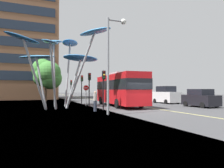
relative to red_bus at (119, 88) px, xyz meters
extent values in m
cube|color=#424244|center=(-0.28, -6.09, -2.12)|extent=(120.00, 240.00, 0.10)
cube|color=gray|center=(-11.09, -6.09, -2.10)|extent=(16.00, 240.00, 0.05)
cube|color=#E0D666|center=(1.91, -6.09, -2.08)|extent=(0.16, 144.00, 0.01)
cube|color=red|center=(0.00, 0.00, -0.12)|extent=(3.32, 10.79, 3.20)
cube|color=black|center=(0.00, 0.00, 0.33)|extent=(3.35, 10.90, 1.02)
cube|color=yellow|center=(0.36, 5.24, 1.18)|extent=(1.43, 0.20, 0.36)
cube|color=#B2B2B7|center=(0.00, 0.00, 1.60)|extent=(2.20, 3.85, 0.24)
cylinder|color=black|center=(1.52, 3.20, -1.59)|extent=(0.35, 0.98, 0.96)
cylinder|color=black|center=(-1.07, 3.37, -1.59)|extent=(0.35, 0.98, 0.96)
cylinder|color=black|center=(1.10, -3.01, -1.59)|extent=(0.35, 0.98, 0.96)
cylinder|color=black|center=(-1.50, -2.83, -1.59)|extent=(0.35, 0.98, 0.96)
cylinder|color=#9EA0A5|center=(-5.25, -0.01, 0.56)|extent=(1.82, 0.57, 5.33)
ellipsoid|color=#2D7FD1|center=(-4.46, 0.16, 3.19)|extent=(4.24, 2.44, 0.86)
cylinder|color=#9EA0A5|center=(-5.52, 2.17, 1.65)|extent=(1.09, 1.90, 7.49)
ellipsoid|color=#2D7FD1|center=(-5.11, 2.99, 5.37)|extent=(3.07, 3.91, 0.77)
cylinder|color=#9EA0A5|center=(-7.04, 2.12, 1.60)|extent=(0.33, 1.27, 7.38)
ellipsoid|color=#4CA3E5|center=(-7.09, 2.65, 5.28)|extent=(2.12, 4.54, 1.07)
cylinder|color=#9EA0A5|center=(-8.50, 0.97, 0.58)|extent=(1.25, 1.01, 5.36)
ellipsoid|color=#4CA3E5|center=(-8.99, 1.33, 3.24)|extent=(4.10, 3.50, 0.37)
cylinder|color=#9EA0A5|center=(-9.18, -1.90, 1.08)|extent=(2.30, 1.60, 6.38)
ellipsoid|color=#2D7FD1|center=(-10.20, -2.56, 4.24)|extent=(3.44, 2.80, 0.77)
cylinder|color=#9EA0A5|center=(-7.61, -2.10, 0.97)|extent=(1.01, 1.87, 6.15)
ellipsoid|color=#4299E0|center=(-7.98, -2.91, 4.02)|extent=(2.26, 3.15, 0.61)
cylinder|color=#9EA0A5|center=(-5.11, -2.31, 1.54)|extent=(2.39, 2.78, 7.32)
ellipsoid|color=#4299E0|center=(-4.05, -3.56, 5.16)|extent=(3.26, 3.45, 0.77)
cylinder|color=black|center=(-3.34, -3.90, -0.27)|extent=(0.12, 0.12, 3.60)
cube|color=black|center=(-3.34, -4.04, 1.13)|extent=(0.28, 0.24, 0.80)
sphere|color=#390706|center=(-3.34, -4.17, 1.39)|extent=(0.18, 0.18, 0.18)
sphere|color=orange|center=(-3.34, -4.17, 1.13)|extent=(0.18, 0.18, 0.18)
sphere|color=black|center=(-3.34, -4.17, 0.87)|extent=(0.18, 0.18, 0.18)
cylinder|color=black|center=(-3.32, 0.97, -0.20)|extent=(0.12, 0.12, 3.75)
cube|color=black|center=(-3.32, 0.83, 1.27)|extent=(0.28, 0.24, 0.80)
sphere|color=red|center=(-3.32, 0.70, 1.53)|extent=(0.18, 0.18, 0.18)
sphere|color=#3A2707|center=(-3.32, 0.70, 1.27)|extent=(0.18, 0.18, 0.18)
sphere|color=black|center=(-3.32, 0.70, 1.01)|extent=(0.18, 0.18, 0.18)
cylinder|color=black|center=(-3.20, 5.05, -0.20)|extent=(0.12, 0.12, 3.75)
cube|color=black|center=(-3.20, 4.91, 1.28)|extent=(0.28, 0.24, 0.80)
sphere|color=red|center=(-3.20, 4.78, 1.54)|extent=(0.18, 0.18, 0.18)
sphere|color=#3A2707|center=(-3.20, 4.78, 1.28)|extent=(0.18, 0.18, 0.18)
sphere|color=black|center=(-3.20, 4.78, 1.02)|extent=(0.18, 0.18, 0.18)
cylinder|color=black|center=(-2.98, 13.58, -0.33)|extent=(0.12, 0.12, 3.48)
cube|color=black|center=(-2.98, 13.44, 1.01)|extent=(0.28, 0.24, 0.80)
sphere|color=red|center=(-2.98, 13.31, 1.27)|extent=(0.18, 0.18, 0.18)
sphere|color=#3A2707|center=(-2.98, 13.31, 1.01)|extent=(0.18, 0.18, 0.18)
sphere|color=black|center=(-2.98, 13.31, 0.75)|extent=(0.18, 0.18, 0.18)
cube|color=black|center=(7.58, -4.50, -1.34)|extent=(1.88, 3.94, 1.11)
cube|color=black|center=(7.58, -4.50, -0.46)|extent=(1.73, 2.17, 0.65)
cylinder|color=black|center=(8.52, -3.28, -1.77)|extent=(0.20, 0.60, 0.60)
cylinder|color=black|center=(6.64, -3.28, -1.77)|extent=(0.20, 0.60, 0.60)
cylinder|color=black|center=(8.52, -5.73, -1.77)|extent=(0.20, 0.60, 0.60)
cylinder|color=black|center=(6.64, -5.73, -1.77)|extent=(0.20, 0.60, 0.60)
cube|color=silver|center=(7.89, 2.03, -1.20)|extent=(1.87, 4.19, 1.39)
cube|color=black|center=(7.89, 2.03, -0.11)|extent=(1.72, 2.30, 0.78)
cylinder|color=black|center=(8.83, 3.33, -1.77)|extent=(0.20, 0.60, 0.60)
cylinder|color=black|center=(6.95, 3.33, -1.77)|extent=(0.20, 0.60, 0.60)
cylinder|color=black|center=(8.83, 0.73, -1.77)|extent=(0.20, 0.60, 0.60)
cylinder|color=black|center=(6.95, 0.73, -1.77)|extent=(0.20, 0.60, 0.60)
cube|color=black|center=(7.75, 9.15, -1.20)|extent=(1.82, 3.82, 1.37)
cube|color=black|center=(7.75, 9.15, -0.10)|extent=(1.67, 2.10, 0.83)
cylinder|color=black|center=(8.65, 10.33, -1.77)|extent=(0.20, 0.60, 0.60)
cylinder|color=black|center=(6.84, 10.33, -1.77)|extent=(0.20, 0.60, 0.60)
cylinder|color=black|center=(8.65, 7.96, -1.77)|extent=(0.20, 0.60, 0.60)
cylinder|color=black|center=(6.84, 7.96, -1.77)|extent=(0.20, 0.60, 0.60)
cylinder|color=gray|center=(-4.21, -7.41, 1.58)|extent=(0.18, 0.18, 7.30)
cylinder|color=gray|center=(-3.56, -7.41, 5.07)|extent=(1.29, 0.12, 0.12)
sphere|color=silver|center=(-2.92, -7.41, 5.07)|extent=(0.44, 0.44, 0.44)
cylinder|color=brown|center=(-7.13, 12.71, -0.76)|extent=(0.34, 0.34, 2.63)
sphere|color=#428438|center=(-6.44, 11.76, 1.53)|extent=(3.36, 3.36, 3.36)
sphere|color=#428438|center=(-6.75, 11.63, 2.43)|extent=(3.62, 3.62, 3.62)
sphere|color=#428438|center=(-7.76, 12.34, 1.68)|extent=(2.67, 2.67, 2.67)
sphere|color=#428438|center=(-7.63, 13.16, 3.21)|extent=(2.94, 2.94, 2.94)
sphere|color=#428438|center=(-7.60, 13.34, 3.04)|extent=(3.42, 3.42, 3.42)
cylinder|color=#2D3342|center=(-4.36, -4.69, -1.61)|extent=(0.29, 0.29, 0.92)
cylinder|color=#B2A89E|center=(-4.36, -4.69, -0.85)|extent=(0.34, 0.34, 0.60)
sphere|color=tan|center=(-4.36, -4.69, -0.44)|extent=(0.22, 0.22, 0.22)
cylinder|color=gray|center=(-3.64, 1.18, -0.88)|extent=(0.08, 0.08, 2.38)
cylinder|color=red|center=(-3.64, 1.15, 0.00)|extent=(0.60, 0.03, 0.60)
cube|color=white|center=(-3.64, 1.12, 0.00)|extent=(0.40, 0.04, 0.11)
camera|label=1|loc=(-9.74, -22.05, -0.20)|focal=33.71mm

